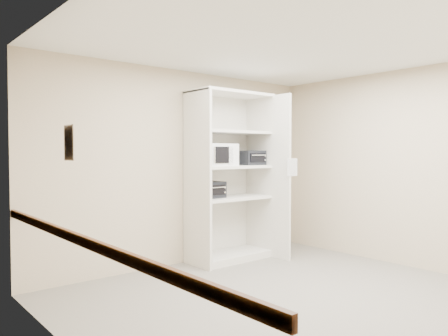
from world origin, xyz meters
TOP-DOWN VIEW (x-y plane):
  - floor at (0.00, 0.00)m, footprint 4.50×4.00m
  - ceiling at (0.00, 0.00)m, footprint 4.50×4.00m
  - wall_back at (0.00, 2.00)m, footprint 4.50×0.02m
  - wall_left at (-2.25, 0.00)m, footprint 0.02×4.00m
  - wall_right at (2.25, 0.00)m, footprint 0.02×4.00m
  - shelving_unit at (0.67, 1.70)m, footprint 1.24×0.92m
  - microwave at (0.32, 1.65)m, footprint 0.54×0.43m
  - toaster_oven_upper at (1.00, 1.66)m, footprint 0.38×0.29m
  - toaster_oven_lower at (0.26, 1.74)m, footprint 0.43×0.33m
  - paper_sign at (1.26, 1.07)m, footprint 0.19×0.02m
  - chair_rail at (-2.23, 0.00)m, footprint 0.04×3.98m
  - wall_poster at (-2.24, 0.28)m, footprint 0.01×0.20m

SIDE VIEW (x-z plane):
  - floor at x=0.00m, z-range -0.01..0.01m
  - chair_rail at x=-2.23m, z-range 0.86..0.94m
  - toaster_oven_lower at x=0.26m, z-range 0.92..1.15m
  - shelving_unit at x=0.67m, z-range -0.08..2.34m
  - paper_sign at x=1.26m, z-range 1.22..1.47m
  - wall_back at x=0.00m, z-range 0.00..2.70m
  - wall_left at x=-2.25m, z-range 0.00..2.70m
  - wall_right at x=2.25m, z-range 0.00..2.70m
  - toaster_oven_upper at x=1.00m, z-range 1.37..1.59m
  - microwave at x=0.32m, z-range 1.37..1.68m
  - wall_poster at x=-2.24m, z-range 1.49..1.77m
  - ceiling at x=0.00m, z-range 2.70..2.71m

